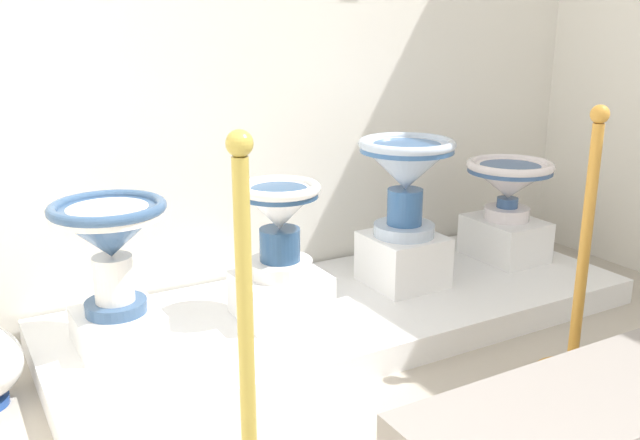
% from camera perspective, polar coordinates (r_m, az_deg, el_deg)
% --- Properties ---
extents(display_platform, '(2.53, 0.93, 0.12)m').
position_cam_1_polar(display_platform, '(3.03, 2.28, -7.47)').
color(display_platform, white).
rests_on(display_platform, ground_plane).
extents(plinth_block_broad_patterned, '(0.30, 0.28, 0.12)m').
position_cam_1_polar(plinth_block_broad_patterned, '(2.70, -16.24, -8.47)').
color(plinth_block_broad_patterned, white).
rests_on(plinth_block_broad_patterned, display_platform).
extents(antique_toilet_broad_patterned, '(0.41, 0.41, 0.42)m').
position_cam_1_polar(antique_toilet_broad_patterned, '(2.57, -16.88, -1.06)').
color(antique_toilet_broad_patterned, '#395780').
rests_on(antique_toilet_broad_patterned, plinth_block_broad_patterned).
extents(plinth_block_squat_floral, '(0.35, 0.30, 0.18)m').
position_cam_1_polar(plinth_block_squat_floral, '(2.82, -3.24, -6.14)').
color(plinth_block_squat_floral, white).
rests_on(plinth_block_squat_floral, display_platform).
extents(antique_toilet_squat_floral, '(0.33, 0.33, 0.37)m').
position_cam_1_polar(antique_toilet_squat_floral, '(2.71, -3.35, 0.34)').
color(antique_toilet_squat_floral, white).
rests_on(antique_toilet_squat_floral, plinth_block_squat_floral).
extents(plinth_block_central_ornate, '(0.32, 0.32, 0.23)m').
position_cam_1_polar(plinth_block_central_ornate, '(3.15, 6.82, -3.23)').
color(plinth_block_central_ornate, white).
rests_on(plinth_block_central_ornate, display_platform).
extents(antique_toilet_central_ornate, '(0.42, 0.42, 0.43)m').
position_cam_1_polar(antique_toilet_central_ornate, '(3.04, 7.08, 4.17)').
color(antique_toilet_central_ornate, silver).
rests_on(antique_toilet_central_ornate, plinth_block_central_ornate).
extents(plinth_block_tall_cobalt, '(0.29, 0.37, 0.20)m').
position_cam_1_polar(plinth_block_tall_cobalt, '(3.59, 14.90, -1.46)').
color(plinth_block_tall_cobalt, white).
rests_on(plinth_block_tall_cobalt, display_platform).
extents(antique_toilet_tall_cobalt, '(0.42, 0.42, 0.29)m').
position_cam_1_polar(antique_toilet_tall_cobalt, '(3.51, 15.26, 3.21)').
color(antique_toilet_tall_cobalt, white).
rests_on(antique_toilet_tall_cobalt, plinth_block_tall_cobalt).
extents(stanchion_post_near_left, '(0.24, 0.24, 1.04)m').
position_cam_1_polar(stanchion_post_near_left, '(1.82, -5.90, -15.42)').
color(stanchion_post_near_left, gold).
rests_on(stanchion_post_near_left, ground_plane).
extents(stanchion_post_near_right, '(0.26, 0.26, 1.00)m').
position_cam_1_polar(stanchion_post_near_right, '(2.66, 20.42, -6.56)').
color(stanchion_post_near_right, gold).
rests_on(stanchion_post_near_right, ground_plane).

